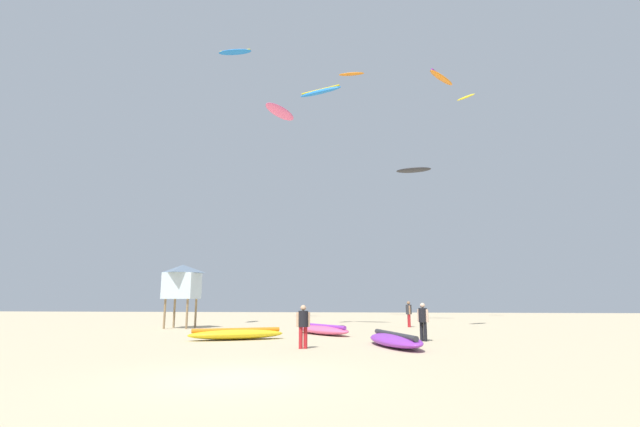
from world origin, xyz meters
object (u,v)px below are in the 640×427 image
(kite_aloft_1, at_px, (414,170))
(kite_aloft_4, at_px, (235,52))
(lifeguard_tower, at_px, (182,281))
(kite_aloft_0, at_px, (466,97))
(person_foreground, at_px, (303,323))
(kite_grounded_far, at_px, (323,330))
(person_left, at_px, (409,312))
(kite_aloft_8, at_px, (320,92))
(person_midground, at_px, (423,319))
(kite_aloft_6, at_px, (280,112))
(kite_aloft_3, at_px, (351,74))
(kite_grounded_mid, at_px, (395,340))
(kite_aloft_5, at_px, (441,78))
(kite_grounded_near, at_px, (236,334))

(kite_aloft_1, bearing_deg, kite_aloft_4, -173.61)
(lifeguard_tower, distance_m, kite_aloft_0, 34.45)
(person_foreground, bearing_deg, kite_grounded_far, -21.15)
(person_left, bearing_deg, lifeguard_tower, 0.45)
(kite_aloft_1, bearing_deg, kite_aloft_8, -124.08)
(kite_aloft_0, bearing_deg, person_midground, -107.63)
(person_foreground, height_order, kite_aloft_6, kite_aloft_6)
(kite_aloft_3, height_order, kite_aloft_8, kite_aloft_3)
(person_left, bearing_deg, kite_aloft_0, -129.68)
(kite_grounded_mid, bearing_deg, person_left, 83.22)
(kite_grounded_mid, distance_m, kite_aloft_8, 20.88)
(kite_aloft_5, bearing_deg, kite_grounded_far, -151.39)
(kite_grounded_mid, relative_size, kite_aloft_1, 1.48)
(person_midground, xyz_separation_m, kite_aloft_3, (-4.04, 26.24, 25.66))
(kite_aloft_5, distance_m, kite_aloft_8, 8.53)
(person_left, height_order, lifeguard_tower, lifeguard_tower)
(kite_grounded_mid, distance_m, kite_aloft_5, 19.71)
(kite_grounded_mid, relative_size, kite_aloft_3, 1.70)
(person_left, xyz_separation_m, kite_aloft_3, (-4.26, 15.14, 25.63))
(person_left, distance_m, kite_grounded_mid, 13.94)
(kite_aloft_0, relative_size, kite_aloft_8, 0.56)
(person_foreground, xyz_separation_m, kite_aloft_5, (7.57, 11.54, 15.53))
(kite_aloft_6, xyz_separation_m, kite_aloft_8, (1.95, 4.88, 3.53))
(person_left, height_order, kite_grounded_far, person_left)
(kite_grounded_mid, bearing_deg, kite_aloft_4, 122.66)
(person_left, xyz_separation_m, kite_aloft_6, (-7.88, -6.56, 12.16))
(kite_aloft_3, bearing_deg, kite_grounded_mid, -84.83)
(kite_grounded_mid, xyz_separation_m, kite_aloft_8, (-4.28, 12.14, 16.44))
(kite_grounded_mid, distance_m, kite_aloft_3, 39.27)
(person_midground, distance_m, kite_aloft_0, 34.02)
(kite_grounded_near, bearing_deg, kite_aloft_8, 73.30)
(kite_grounded_mid, height_order, kite_aloft_8, kite_aloft_8)
(kite_aloft_0, distance_m, kite_aloft_8, 21.53)
(lifeguard_tower, bearing_deg, kite_aloft_6, -26.75)
(kite_aloft_0, bearing_deg, kite_aloft_3, 173.87)
(person_foreground, height_order, person_midground, person_midground)
(person_foreground, xyz_separation_m, kite_grounded_far, (-0.01, 7.40, -0.70))
(kite_grounded_near, height_order, kite_aloft_3, kite_aloft_3)
(kite_aloft_1, distance_m, kite_aloft_8, 13.76)
(kite_aloft_3, bearing_deg, lifeguard_tower, -120.83)
(person_midground, height_order, kite_aloft_0, kite_aloft_0)
(person_left, bearing_deg, kite_grounded_mid, 72.62)
(kite_aloft_0, distance_m, kite_aloft_5, 19.07)
(person_left, height_order, kite_aloft_0, kite_aloft_0)
(kite_aloft_6, bearing_deg, kite_aloft_3, 80.55)
(kite_aloft_4, bearing_deg, person_left, -26.19)
(lifeguard_tower, relative_size, kite_aloft_5, 1.49)
(kite_aloft_6, relative_size, kite_aloft_8, 0.87)
(person_left, bearing_deg, kite_aloft_3, -84.88)
(person_left, relative_size, kite_grounded_far, 0.41)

